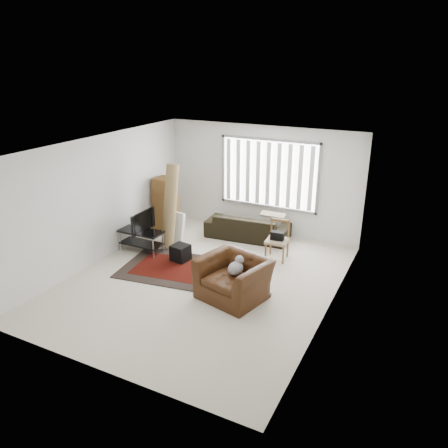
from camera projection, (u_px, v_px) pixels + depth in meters
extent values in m
plane|color=beige|center=(203.00, 281.00, 8.76)|extent=(6.00, 6.00, 0.00)
cube|color=white|center=(200.00, 147.00, 7.79)|extent=(5.00, 6.00, 0.02)
cube|color=silver|center=(261.00, 180.00, 10.78)|extent=(5.00, 0.02, 2.70)
cube|color=silver|center=(91.00, 287.00, 5.77)|extent=(5.00, 0.02, 2.70)
cube|color=silver|center=(100.00, 200.00, 9.32)|extent=(0.02, 6.00, 2.70)
cube|color=silver|center=(333.00, 241.00, 7.22)|extent=(0.02, 6.00, 2.70)
cube|color=white|center=(269.00, 174.00, 10.61)|extent=(2.40, 0.01, 1.60)
cube|color=gray|center=(269.00, 174.00, 10.59)|extent=(2.52, 0.06, 1.72)
cube|color=white|center=(268.00, 174.00, 10.56)|extent=(2.40, 0.02, 1.55)
cube|color=black|center=(179.00, 269.00, 9.22)|extent=(2.58, 1.91, 0.02)
cube|color=#3F0B05|center=(179.00, 269.00, 9.21)|extent=(2.02, 1.35, 0.00)
cube|color=black|center=(141.00, 232.00, 9.91)|extent=(1.02, 0.46, 0.04)
cube|color=black|center=(142.00, 243.00, 10.01)|extent=(0.98, 0.43, 0.03)
cylinder|color=#B2B2B7|center=(120.00, 241.00, 10.02)|extent=(0.03, 0.03, 0.51)
cylinder|color=#B2B2B7|center=(153.00, 248.00, 9.63)|extent=(0.03, 0.03, 0.51)
cylinder|color=#B2B2B7|center=(131.00, 235.00, 10.35)|extent=(0.03, 0.03, 0.51)
cylinder|color=#B2B2B7|center=(163.00, 242.00, 9.96)|extent=(0.03, 0.03, 0.51)
imported|color=black|center=(140.00, 221.00, 9.81)|extent=(0.11, 0.83, 0.48)
cube|color=black|center=(181.00, 253.00, 9.54)|extent=(0.40, 0.40, 0.35)
cube|color=brown|center=(167.00, 221.00, 11.18)|extent=(0.60, 0.56, 0.52)
cube|color=brown|center=(166.00, 204.00, 10.97)|extent=(0.55, 0.50, 0.47)
cube|color=brown|center=(165.00, 186.00, 10.87)|extent=(0.50, 0.50, 0.42)
cube|color=silver|center=(174.00, 227.00, 10.51)|extent=(0.62, 0.30, 0.76)
cylinder|color=olive|center=(170.00, 206.00, 10.06)|extent=(0.32, 0.65, 1.96)
imported|color=black|center=(248.00, 223.00, 10.71)|extent=(2.11, 1.06, 0.78)
cube|color=#8E7A5D|center=(277.00, 241.00, 9.55)|extent=(0.50, 0.50, 0.05)
cylinder|color=brown|center=(266.00, 252.00, 9.53)|extent=(0.04, 0.04, 0.44)
cylinder|color=brown|center=(283.00, 255.00, 9.39)|extent=(0.04, 0.04, 0.44)
cylinder|color=brown|center=(271.00, 245.00, 9.87)|extent=(0.04, 0.04, 0.44)
cylinder|color=brown|center=(288.00, 248.00, 9.73)|extent=(0.04, 0.04, 0.44)
cube|color=brown|center=(280.00, 220.00, 9.59)|extent=(0.45, 0.08, 0.06)
cube|color=brown|center=(271.00, 227.00, 9.72)|extent=(0.04, 0.04, 0.44)
cube|color=brown|center=(289.00, 230.00, 9.59)|extent=(0.04, 0.04, 0.44)
cube|color=black|center=(277.00, 236.00, 9.51)|extent=(0.30, 0.19, 0.19)
imported|color=#3B1E0C|center=(234.00, 276.00, 8.01)|extent=(1.41, 1.29, 0.88)
ellipsoid|color=#59595B|center=(234.00, 269.00, 7.96)|extent=(0.31, 0.36, 0.22)
sphere|color=#59595B|center=(239.00, 260.00, 8.03)|extent=(0.17, 0.17, 0.17)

